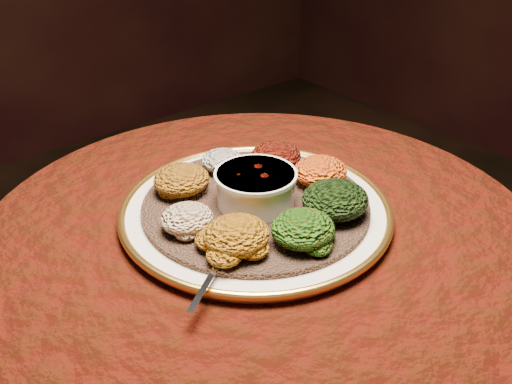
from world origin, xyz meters
TOP-DOWN VIEW (x-y plane):
  - table at (0.00, 0.00)m, footprint 0.96×0.96m
  - platter at (0.01, 0.02)m, footprint 0.50×0.50m
  - injera at (0.01, 0.02)m, footprint 0.47×0.47m
  - stew_bowl at (0.01, 0.02)m, footprint 0.14×0.14m
  - spoon at (-0.14, -0.07)m, footprint 0.13×0.09m
  - portion_ayib at (0.03, 0.16)m, footprint 0.08×0.08m
  - portion_kitfo at (0.12, 0.10)m, footprint 0.10×0.09m
  - portion_tikil at (0.14, 0.00)m, footprint 0.10×0.09m
  - portion_gomen at (0.09, -0.09)m, footprint 0.11×0.11m
  - portion_mixveg at (-0.01, -0.11)m, footprint 0.10×0.10m
  - portion_kik at (-0.10, -0.06)m, footprint 0.10×0.10m
  - portion_timatim at (-0.13, 0.03)m, footprint 0.08×0.08m
  - portion_shiro at (-0.07, 0.14)m, footprint 0.10×0.09m

SIDE VIEW (x-z plane):
  - table at x=0.00m, z-range 0.19..0.92m
  - platter at x=0.01m, z-range 0.73..0.76m
  - injera at x=0.01m, z-range 0.75..0.76m
  - spoon at x=-0.14m, z-range 0.76..0.77m
  - portion_ayib at x=0.03m, z-range 0.76..0.80m
  - portion_timatim at x=-0.13m, z-range 0.76..0.80m
  - portion_kitfo at x=0.12m, z-range 0.76..0.81m
  - portion_tikil at x=0.14m, z-range 0.76..0.81m
  - portion_shiro at x=-0.07m, z-range 0.76..0.81m
  - portion_mixveg at x=-0.01m, z-range 0.76..0.81m
  - portion_kik at x=-0.10m, z-range 0.76..0.81m
  - portion_gomen at x=0.09m, z-range 0.76..0.82m
  - stew_bowl at x=0.01m, z-range 0.77..0.82m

